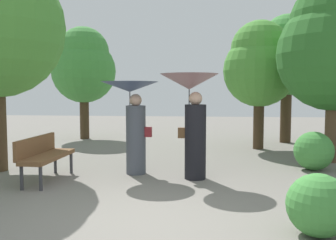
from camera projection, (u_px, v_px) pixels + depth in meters
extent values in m
plane|color=slate|center=(144.00, 219.00, 4.81)|extent=(40.00, 40.00, 0.00)
cylinder|color=#474C56|center=(136.00, 140.00, 7.44)|extent=(0.40, 0.40, 1.39)
sphere|color=tan|center=(136.00, 100.00, 7.38)|extent=(0.25, 0.25, 0.25)
cylinder|color=#333338|center=(130.00, 111.00, 7.42)|extent=(0.02, 0.02, 0.75)
cone|color=#38476B|center=(130.00, 87.00, 7.38)|extent=(1.16, 1.16, 0.21)
cube|color=maroon|center=(148.00, 132.00, 7.39)|extent=(0.14, 0.10, 0.20)
cylinder|color=black|center=(195.00, 142.00, 7.01)|extent=(0.41, 0.41, 1.42)
sphere|color=tan|center=(196.00, 99.00, 6.94)|extent=(0.25, 0.25, 0.25)
cylinder|color=#333338|center=(189.00, 110.00, 6.98)|extent=(0.02, 0.02, 0.78)
cone|color=gray|center=(189.00, 82.00, 6.94)|extent=(1.11, 1.11, 0.29)
cube|color=brown|center=(182.00, 133.00, 7.03)|extent=(0.14, 0.10, 0.20)
cylinder|color=#38383D|center=(41.00, 178.00, 6.17)|extent=(0.06, 0.06, 0.44)
cylinder|color=#38383D|center=(22.00, 177.00, 6.22)|extent=(0.06, 0.06, 0.44)
cylinder|color=#38383D|center=(71.00, 163.00, 7.50)|extent=(0.06, 0.06, 0.44)
cylinder|color=#38383D|center=(55.00, 162.00, 7.54)|extent=(0.06, 0.06, 0.44)
cube|color=brown|center=(48.00, 157.00, 6.84)|extent=(0.48, 1.51, 0.08)
cube|color=brown|center=(36.00, 146.00, 6.85)|extent=(0.10, 1.50, 0.35)
cylinder|color=#42301E|center=(286.00, 89.00, 11.95)|extent=(0.35, 0.35, 3.47)
sphere|color=#428C3D|center=(287.00, 63.00, 11.89)|extent=(2.12, 2.12, 2.12)
sphere|color=#428C3D|center=(288.00, 41.00, 11.83)|extent=(1.70, 1.70, 1.70)
cylinder|color=#42301E|center=(84.00, 94.00, 12.92)|extent=(0.32, 0.32, 3.18)
sphere|color=#428C3D|center=(84.00, 71.00, 12.86)|extent=(2.23, 2.23, 2.23)
sphere|color=#428C3D|center=(83.00, 53.00, 12.81)|extent=(1.79, 1.79, 1.79)
cylinder|color=brown|center=(334.00, 90.00, 8.61)|extent=(0.34, 0.34, 3.39)
sphere|color=#2D6B28|center=(335.00, 54.00, 8.55)|extent=(2.66, 2.66, 2.66)
sphere|color=#2D6B28|center=(336.00, 24.00, 8.49)|extent=(2.13, 2.13, 2.13)
cylinder|color=#42301E|center=(259.00, 97.00, 10.62)|extent=(0.30, 0.30, 3.02)
sphere|color=#4C9338|center=(260.00, 71.00, 10.56)|extent=(2.08, 2.08, 2.08)
sphere|color=#4C9338|center=(260.00, 49.00, 10.52)|extent=(1.66, 1.66, 1.66)
sphere|color=#428C3D|center=(314.00, 151.00, 7.79)|extent=(0.82, 0.82, 0.82)
sphere|color=#428C3D|center=(318.00, 205.00, 4.22)|extent=(0.73, 0.73, 0.73)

